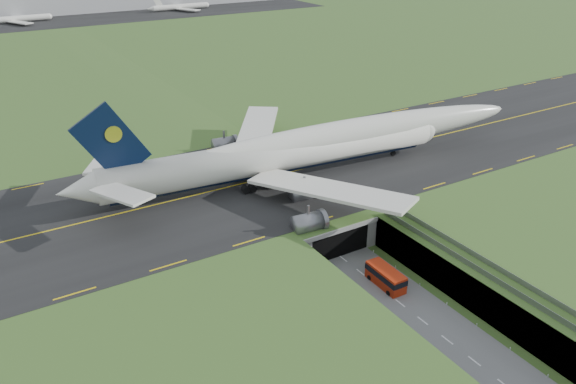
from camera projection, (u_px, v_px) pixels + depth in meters
ground at (368, 279)px, 93.93m from camera, size 900.00×900.00×0.00m
airfield_deck at (369, 264)px, 92.63m from camera, size 800.00×800.00×6.00m
trench_road at (398, 302)px, 88.11m from camera, size 12.00×75.00×0.20m
taxiway at (270, 177)px, 116.72m from camera, size 800.00×44.00×0.18m
tunnel_portal at (313, 221)px, 105.37m from camera, size 17.00×22.30×6.00m
guideway at (511, 291)px, 82.02m from camera, size 3.00×53.00×7.05m
jumbo_jet at (311, 147)px, 116.39m from camera, size 102.80×64.38×21.38m
shuttle_tram at (386, 277)px, 91.52m from camera, size 3.07×7.62×3.08m
cargo_terminal at (39, 0)px, 318.64m from camera, size 320.00×67.00×15.60m
distant_hills at (99, 1)px, 457.13m from camera, size 700.00×91.00×60.00m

